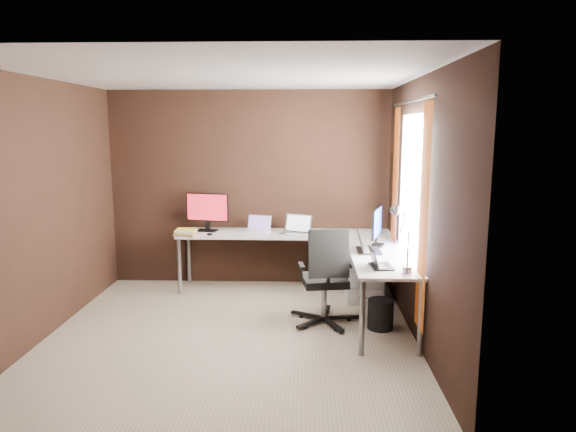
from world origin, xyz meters
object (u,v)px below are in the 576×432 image
object	(u,v)px
laptop_black_small	(378,263)
office_chair	(325,295)
drawer_pedestal	(364,274)
desk_lamp	(400,230)
monitor_right	(377,224)
book_stack	(186,232)
monitor_left	(207,210)
wastebasket	(380,314)
laptop_black_big	(365,246)
laptop_silver	(296,230)
laptop_white	(258,229)

from	to	relation	value
laptop_black_small	office_chair	bearing A→B (deg)	42.82
drawer_pedestal	desk_lamp	size ratio (longest dim) A/B	1.00
monitor_right	book_stack	distance (m)	2.31
monitor_left	book_stack	size ratio (longest dim) A/B	1.96
monitor_left	laptop_black_small	xyz separation A→B (m)	(1.93, -1.67, -0.23)
laptop_black_small	wastebasket	size ratio (longest dim) A/B	0.97
drawer_pedestal	monitor_right	world-z (taller)	monitor_right
monitor_left	office_chair	world-z (taller)	monitor_left
wastebasket	laptop_black_big	bearing A→B (deg)	111.93
laptop_silver	book_stack	xyz separation A→B (m)	(-1.35, -0.13, -0.01)
laptop_black_small	laptop_white	bearing A→B (deg)	33.61
laptop_white	laptop_black_small	bearing A→B (deg)	-35.41
laptop_black_small	office_chair	xyz separation A→B (m)	(-0.48, 0.44, -0.47)
laptop_white	laptop_black_small	size ratio (longest dim) A/B	1.20
drawer_pedestal	wastebasket	bearing A→B (deg)	-85.67
monitor_right	monitor_left	bearing A→B (deg)	85.92
monitor_left	book_stack	world-z (taller)	monitor_left
monitor_right	wastebasket	distance (m)	1.01
laptop_silver	laptop_black_big	bearing A→B (deg)	-26.58
office_chair	wastebasket	size ratio (longest dim) A/B	3.41
monitor_left	desk_lamp	distance (m)	2.76
laptop_black_small	desk_lamp	xyz separation A→B (m)	(0.17, -0.12, 0.34)
laptop_silver	monitor_right	bearing A→B (deg)	-11.14
laptop_white	desk_lamp	world-z (taller)	desk_lamp
drawer_pedestal	laptop_silver	size ratio (longest dim) A/B	1.40
desk_lamp	office_chair	size ratio (longest dim) A/B	0.58
monitor_left	laptop_black_big	bearing A→B (deg)	-17.72
monitor_left	laptop_black_big	size ratio (longest dim) A/B	1.53
drawer_pedestal	laptop_white	world-z (taller)	laptop_white
book_stack	wastebasket	distance (m)	2.55
monitor_left	laptop_white	bearing A→B (deg)	5.23
monitor_right	desk_lamp	size ratio (longest dim) A/B	0.84
monitor_right	desk_lamp	distance (m)	1.04
monitor_right	laptop_white	world-z (taller)	monitor_right
drawer_pedestal	monitor_left	distance (m)	2.11
monitor_left	laptop_silver	distance (m)	1.16
laptop_silver	laptop_black_small	distance (m)	1.71
monitor_left	laptop_white	xyz separation A→B (m)	(0.65, -0.07, -0.23)
monitor_right	laptop_silver	bearing A→B (deg)	72.39
laptop_white	laptop_silver	bearing A→B (deg)	5.74
laptop_black_small	desk_lamp	size ratio (longest dim) A/B	0.49
laptop_black_small	wastebasket	distance (m)	0.70
desk_lamp	wastebasket	bearing A→B (deg)	120.93
laptop_silver	wastebasket	size ratio (longest dim) A/B	1.41
laptop_white	laptop_silver	xyz separation A→B (m)	(0.48, -0.09, 0.01)
monitor_left	office_chair	xyz separation A→B (m)	(1.45, -1.24, -0.70)
monitor_right	wastebasket	bearing A→B (deg)	-165.37
drawer_pedestal	book_stack	bearing A→B (deg)	176.00
laptop_black_big	book_stack	size ratio (longest dim) A/B	1.28
laptop_black_big	book_stack	bearing A→B (deg)	71.50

